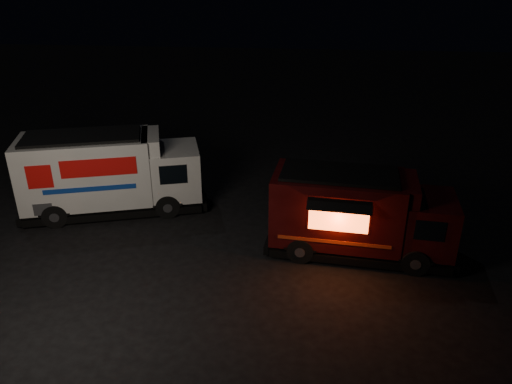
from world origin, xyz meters
name	(u,v)px	position (x,y,z in m)	size (l,w,h in m)	color
ground	(205,269)	(0.00, 0.00, 0.00)	(80.00, 80.00, 0.00)	black
white_truck	(112,173)	(-3.93, 3.49, 1.44)	(6.37, 2.17, 2.89)	silver
red_truck	(362,214)	(4.52, 1.43, 1.31)	(5.62, 2.07, 2.62)	#380A0A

